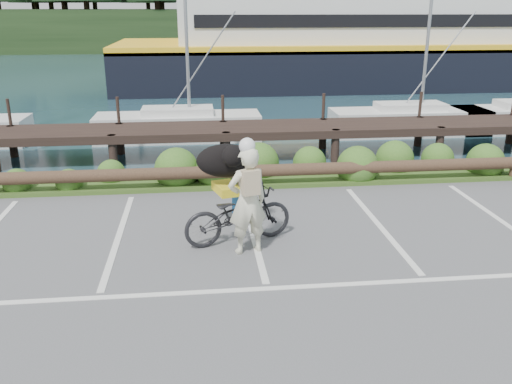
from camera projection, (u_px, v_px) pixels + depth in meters
ground at (264, 277)px, 8.90m from camera, size 72.00×72.00×0.00m
harbor_backdrop at (204, 37)px, 82.73m from camera, size 170.00×160.00×30.00m
vegetation_strip at (239, 178)px, 13.87m from camera, size 34.00×1.60×0.10m
log_rail at (241, 189)px, 13.23m from camera, size 32.00×0.30×0.60m
bicycle at (238, 215)px, 10.08m from camera, size 2.20×1.27×1.09m
cyclist at (247, 201)px, 9.52m from camera, size 0.81×0.64×1.95m
dog at (226, 161)px, 10.38m from camera, size 0.84×1.23×0.65m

